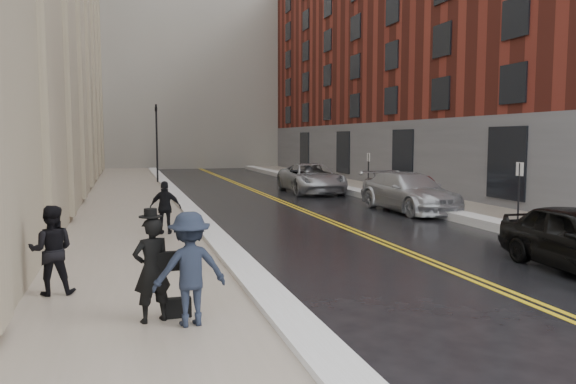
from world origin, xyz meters
TOP-DOWN VIEW (x-y plane):
  - ground at (0.00, 0.00)m, footprint 160.00×160.00m
  - sidewalk_left at (-4.50, 16.00)m, footprint 4.00×64.00m
  - sidewalk_right at (9.00, 16.00)m, footprint 3.00×64.00m
  - lane_stripe_a at (2.38, 16.00)m, footprint 0.12×64.00m
  - lane_stripe_b at (2.62, 16.00)m, footprint 0.12×64.00m
  - snow_ridge_left at (-2.20, 16.00)m, footprint 0.70×60.80m
  - snow_ridge_right at (7.15, 16.00)m, footprint 0.85×60.80m
  - building_right at (17.50, 23.00)m, footprint 14.00×50.00m
  - traffic_signal at (-2.60, 30.00)m, footprint 0.18×0.15m
  - parking_sign_near at (7.90, 8.00)m, footprint 0.06×0.35m
  - parking_sign_far at (7.90, 20.00)m, footprint 0.06×0.35m
  - car_maroon at (6.80, 13.13)m, footprint 2.04×4.53m
  - car_silver_near at (6.61, 13.09)m, footprint 2.57×5.65m
  - car_silver_far at (5.20, 21.59)m, footprint 2.87×5.92m
  - pedestrian_main at (-4.29, 1.19)m, footprint 0.70×0.57m
  - pedestrian_a at (-5.99, 3.31)m, footprint 0.82×0.65m
  - pedestrian_b at (-3.74, 0.88)m, footprint 1.21×0.78m
  - pedestrian_c at (-3.51, 9.39)m, footprint 1.00×0.58m

SIDE VIEW (x-z plane):
  - ground at x=0.00m, z-range 0.00..0.00m
  - lane_stripe_a at x=2.38m, z-range 0.00..0.01m
  - lane_stripe_b at x=2.62m, z-range 0.00..0.01m
  - sidewalk_left at x=-4.50m, z-range 0.00..0.15m
  - sidewalk_right at x=9.00m, z-range 0.00..0.15m
  - snow_ridge_left at x=-2.20m, z-range 0.00..0.26m
  - snow_ridge_right at x=7.15m, z-range 0.00..0.30m
  - car_maroon at x=6.80m, z-range 0.00..1.44m
  - car_silver_near at x=6.61m, z-range 0.00..1.60m
  - car_silver_far at x=5.20m, z-range 0.00..1.62m
  - pedestrian_c at x=-3.51m, z-range 0.15..1.74m
  - pedestrian_a at x=-5.99m, z-range 0.15..1.80m
  - pedestrian_main at x=-4.29m, z-range 0.15..1.81m
  - pedestrian_b at x=-3.74m, z-range 0.15..1.91m
  - parking_sign_near at x=7.90m, z-range 0.24..2.47m
  - parking_sign_far at x=7.90m, z-range 0.24..2.47m
  - traffic_signal at x=-2.60m, z-range 0.48..5.68m
  - building_right at x=17.50m, z-range 0.00..18.00m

